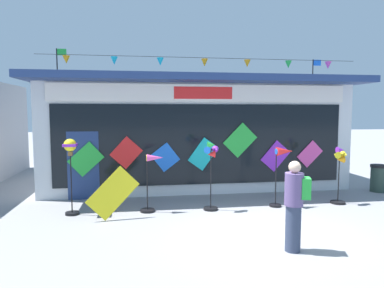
% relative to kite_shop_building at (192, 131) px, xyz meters
% --- Properties ---
extents(ground_plane, '(80.00, 80.00, 0.00)m').
position_rel_kite_shop_building_xyz_m(ground_plane, '(0.70, -5.84, -1.85)').
color(ground_plane, gray).
extents(kite_shop_building, '(10.25, 5.46, 4.72)m').
position_rel_kite_shop_building_xyz_m(kite_shop_building, '(0.00, 0.00, 0.00)').
color(kite_shop_building, silver).
rests_on(kite_shop_building, ground_plane).
extents(wind_spinner_far_left, '(0.34, 0.34, 1.90)m').
position_rel_kite_shop_building_xyz_m(wind_spinner_far_left, '(-3.61, -3.73, -0.39)').
color(wind_spinner_far_left, black).
rests_on(wind_spinner_far_left, ground_plane).
extents(wind_spinner_left, '(0.61, 0.38, 1.49)m').
position_rel_kite_shop_building_xyz_m(wind_spinner_left, '(-1.61, -3.76, -0.96)').
color(wind_spinner_left, black).
rests_on(wind_spinner_left, ground_plane).
extents(wind_spinner_center_left, '(0.43, 0.38, 1.81)m').
position_rel_kite_shop_building_xyz_m(wind_spinner_center_left, '(-0.09, -3.86, -0.67)').
color(wind_spinner_center_left, black).
rests_on(wind_spinner_center_left, ground_plane).
extents(wind_spinner_center_right, '(0.64, 0.32, 1.63)m').
position_rel_kite_shop_building_xyz_m(wind_spinner_center_right, '(1.89, -3.78, -0.63)').
color(wind_spinner_center_right, black).
rests_on(wind_spinner_center_right, ground_plane).
extents(wind_spinner_right, '(0.45, 0.40, 1.61)m').
position_rel_kite_shop_building_xyz_m(wind_spinner_right, '(3.58, -3.77, -0.81)').
color(wind_spinner_right, black).
rests_on(wind_spinner_right, ground_plane).
extents(person_near_camera, '(0.48, 0.38, 1.68)m').
position_rel_kite_shop_building_xyz_m(person_near_camera, '(0.88, -6.74, -0.96)').
color(person_near_camera, '#333D56').
rests_on(person_near_camera, ground_plane).
extents(trash_bin, '(0.52, 0.52, 0.87)m').
position_rel_kite_shop_building_xyz_m(trash_bin, '(5.69, -2.57, -1.40)').
color(trash_bin, '#2D4238').
rests_on(trash_bin, ground_plane).
extents(display_kite_on_ground, '(1.27, 0.29, 1.27)m').
position_rel_kite_shop_building_xyz_m(display_kite_on_ground, '(-2.56, -4.27, -1.21)').
color(display_kite_on_ground, yellow).
rests_on(display_kite_on_ground, ground_plane).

